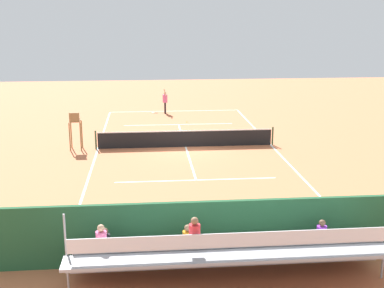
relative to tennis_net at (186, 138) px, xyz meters
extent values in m
plane|color=#CC7047|center=(0.00, 0.00, -0.50)|extent=(60.00, 60.00, 0.00)
cube|color=white|center=(0.00, -11.00, -0.50)|extent=(10.00, 0.10, 0.01)
cube|color=white|center=(0.00, 11.00, -0.50)|extent=(10.00, 0.10, 0.01)
cube|color=white|center=(-5.00, 0.00, -0.50)|extent=(0.10, 22.00, 0.01)
cube|color=white|center=(5.00, 0.00, -0.50)|extent=(0.10, 22.00, 0.01)
cube|color=white|center=(0.00, -6.05, -0.50)|extent=(7.50, 0.10, 0.01)
cube|color=white|center=(0.00, 6.05, -0.50)|extent=(7.50, 0.10, 0.01)
cube|color=white|center=(0.00, 0.00, -0.50)|extent=(0.10, 12.10, 0.01)
cube|color=white|center=(0.00, -11.00, -0.50)|extent=(0.10, 0.30, 0.01)
cube|color=black|center=(0.00, 0.00, -0.05)|extent=(10.00, 0.02, 0.91)
cube|color=white|center=(0.00, 0.00, 0.44)|extent=(10.00, 0.04, 0.06)
cylinder|color=#2D5133|center=(-5.10, 0.00, 0.03)|extent=(0.10, 0.10, 1.07)
cylinder|color=#2D5133|center=(5.10, 0.00, 0.03)|extent=(0.10, 0.10, 1.07)
cube|color=#235633|center=(0.00, 14.00, 0.50)|extent=(18.00, 0.16, 2.00)
cube|color=#9EA0A5|center=(0.00, 14.35, -0.28)|extent=(9.00, 0.10, 0.45)
cube|color=#9EA0A5|center=(0.00, 14.70, -0.09)|extent=(9.00, 0.80, 0.08)
cube|color=#9EA0A5|center=(0.00, 14.32, -0.28)|extent=(9.00, 0.04, 0.45)
cube|color=silver|center=(0.00, 14.80, 0.33)|extent=(8.60, 0.36, 0.04)
cube|color=silver|center=(0.00, 14.98, 0.53)|extent=(8.60, 0.03, 0.36)
cube|color=#9EA0A5|center=(0.00, 15.50, 0.36)|extent=(9.00, 0.80, 0.08)
cube|color=#9EA0A5|center=(0.00, 15.12, 0.17)|extent=(9.00, 0.04, 0.45)
cube|color=silver|center=(0.00, 15.60, 0.78)|extent=(8.60, 0.36, 0.04)
cube|color=silver|center=(0.00, 15.78, 0.98)|extent=(8.60, 0.03, 0.36)
cube|color=#9EA0A5|center=(0.00, 16.30, 0.81)|extent=(9.00, 0.80, 0.08)
cube|color=#9EA0A5|center=(0.00, 15.92, 0.62)|extent=(9.00, 0.04, 0.45)
cube|color=silver|center=(0.00, 16.40, 1.23)|extent=(8.60, 0.36, 0.04)
cube|color=silver|center=(0.00, 16.58, 1.43)|extent=(8.60, 0.03, 0.36)
cylinder|color=#9EA0A5|center=(4.50, 15.50, 0.67)|extent=(0.06, 0.06, 2.35)
cube|color=#2D2D33|center=(3.51, 14.63, 0.37)|extent=(0.32, 0.40, 0.12)
cylinder|color=black|center=(3.51, 14.75, 0.65)|extent=(0.30, 0.30, 0.45)
sphere|color=brown|center=(3.51, 14.75, 0.98)|extent=(0.20, 0.20, 0.20)
cube|color=#2D2D33|center=(3.54, 15.43, 0.82)|extent=(0.32, 0.40, 0.12)
cylinder|color=pink|center=(3.54, 15.55, 1.10)|extent=(0.30, 0.30, 0.45)
sphere|color=tan|center=(3.54, 15.55, 1.43)|extent=(0.20, 0.20, 0.20)
cube|color=#2D2D33|center=(-2.89, 14.63, 0.37)|extent=(0.32, 0.40, 0.12)
cylinder|color=purple|center=(-2.89, 14.75, 0.65)|extent=(0.30, 0.30, 0.45)
sphere|color=brown|center=(-2.89, 14.75, 0.98)|extent=(0.20, 0.20, 0.20)
cube|color=#2D2D33|center=(1.08, 16.23, 1.27)|extent=(0.32, 0.40, 0.12)
cylinder|color=red|center=(1.08, 16.35, 1.55)|extent=(0.30, 0.30, 0.45)
sphere|color=#8C6647|center=(1.08, 16.35, 1.88)|extent=(0.20, 0.20, 0.20)
cube|color=#2D2D33|center=(1.13, 14.63, 0.37)|extent=(0.32, 0.40, 0.12)
cylinder|color=orange|center=(1.13, 14.75, 0.65)|extent=(0.30, 0.30, 0.45)
sphere|color=#8C6647|center=(1.13, 14.75, 0.98)|extent=(0.20, 0.20, 0.20)
cylinder|color=olive|center=(5.90, -0.36, 0.30)|extent=(0.07, 0.07, 1.60)
cylinder|color=olive|center=(6.50, -0.36, 0.30)|extent=(0.07, 0.07, 1.60)
cylinder|color=olive|center=(5.90, 0.24, 0.30)|extent=(0.07, 0.07, 1.60)
cylinder|color=olive|center=(6.50, 0.24, 0.30)|extent=(0.07, 0.07, 1.60)
cube|color=olive|center=(6.20, -0.06, 1.13)|extent=(0.56, 0.56, 0.06)
cube|color=olive|center=(6.20, 0.18, 1.40)|extent=(0.56, 0.06, 0.48)
cube|color=olive|center=(5.94, -0.06, 1.28)|extent=(0.04, 0.48, 0.04)
cube|color=olive|center=(6.46, -0.06, 1.28)|extent=(0.04, 0.48, 0.04)
cube|color=#9E754C|center=(-1.88, 13.20, -0.05)|extent=(1.80, 0.40, 0.05)
cylinder|color=#9E754C|center=(-2.63, 13.20, -0.28)|extent=(0.06, 0.06, 0.45)
cylinder|color=#9E754C|center=(-1.13, 13.20, -0.28)|extent=(0.06, 0.06, 0.45)
cube|color=#9E754C|center=(-1.88, 13.38, 0.25)|extent=(1.80, 0.04, 0.36)
cube|color=black|center=(-0.45, 13.40, -0.32)|extent=(0.90, 0.36, 0.36)
cylinder|color=black|center=(0.75, -10.26, -0.08)|extent=(0.14, 0.14, 0.85)
cylinder|color=black|center=(0.75, -10.04, -0.08)|extent=(0.14, 0.14, 0.85)
cylinder|color=pink|center=(0.75, -10.15, 0.65)|extent=(0.36, 0.36, 0.60)
sphere|color=beige|center=(0.75, -10.15, 1.06)|extent=(0.22, 0.22, 0.22)
cylinder|color=beige|center=(0.75, -9.93, 1.15)|extent=(0.25, 0.09, 0.55)
cylinder|color=beige|center=(0.75, -10.37, 0.68)|extent=(0.09, 0.09, 0.50)
cylinder|color=black|center=(1.46, -10.29, -0.49)|extent=(0.25, 0.18, 0.03)
torus|color=#D8CC4C|center=(1.68, -10.43, -0.49)|extent=(0.42, 0.42, 0.02)
cylinder|color=white|center=(1.68, -10.43, -0.49)|extent=(0.25, 0.25, 0.00)
sphere|color=#CCDB33|center=(-0.63, -6.72, -0.47)|extent=(0.07, 0.07, 0.07)
camera|label=1|loc=(2.28, 28.45, 7.06)|focal=47.91mm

